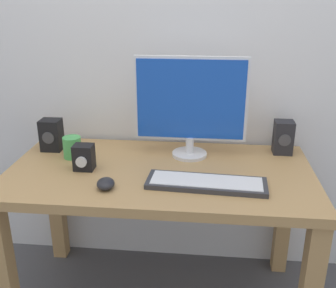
{
  "coord_description": "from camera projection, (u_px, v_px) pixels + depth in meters",
  "views": [
    {
      "loc": [
        0.2,
        -1.56,
        1.42
      ],
      "look_at": [
        0.04,
        0.0,
        0.82
      ],
      "focal_mm": 42.7,
      "sensor_mm": 36.0,
      "label": 1
    }
  ],
  "objects": [
    {
      "name": "desk",
      "position": [
        160.0,
        193.0,
        1.77
      ],
      "size": [
        1.32,
        0.69,
        0.7
      ],
      "color": "tan",
      "rests_on": "ground_plane"
    },
    {
      "name": "monitor",
      "position": [
        191.0,
        104.0,
        1.79
      ],
      "size": [
        0.51,
        0.16,
        0.46
      ],
      "color": "silver",
      "rests_on": "desk"
    },
    {
      "name": "keyboard_primary",
      "position": [
        206.0,
        183.0,
        1.58
      ],
      "size": [
        0.48,
        0.18,
        0.02
      ],
      "color": "#333338",
      "rests_on": "desk"
    },
    {
      "name": "mouse",
      "position": [
        106.0,
        184.0,
        1.56
      ],
      "size": [
        0.08,
        0.1,
        0.04
      ],
      "primitive_type": "ellipsoid",
      "rotation": [
        0.0,
        0.0,
        0.15
      ],
      "color": "#232328",
      "rests_on": "desk"
    },
    {
      "name": "speaker_right",
      "position": [
        283.0,
        137.0,
        1.88
      ],
      "size": [
        0.09,
        0.09,
        0.16
      ],
      "color": "#232328",
      "rests_on": "desk"
    },
    {
      "name": "speaker_left",
      "position": [
        51.0,
        135.0,
        1.92
      ],
      "size": [
        0.1,
        0.09,
        0.15
      ],
      "color": "black",
      "rests_on": "desk"
    },
    {
      "name": "audio_controller",
      "position": [
        84.0,
        157.0,
        1.71
      ],
      "size": [
        0.08,
        0.08,
        0.11
      ],
      "color": "black",
      "rests_on": "desk"
    },
    {
      "name": "coffee_mug",
      "position": [
        72.0,
        147.0,
        1.84
      ],
      "size": [
        0.08,
        0.08,
        0.1
      ],
      "primitive_type": "cylinder",
      "color": "#4CB259",
      "rests_on": "desk"
    }
  ]
}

